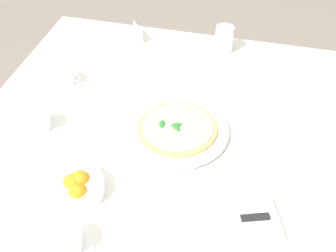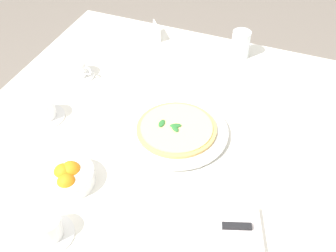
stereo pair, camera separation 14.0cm
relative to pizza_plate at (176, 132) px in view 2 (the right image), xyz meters
The scene contains 12 objects.
ground_plane 0.75m from the pizza_plate, ahead, with size 8.00×8.00×0.00m, color slate.
dining_table 0.15m from the pizza_plate, ahead, with size 1.20×1.20×0.74m.
pizza_plate is the anchor object (origin of this frame).
pizza 0.01m from the pizza_plate, 15.07° to the left, with size 0.25×0.25×0.02m.
coffee_cup_far_left 0.44m from the pizza_plate, 11.06° to the left, with size 0.13×0.13×0.07m.
coffee_cup_back_corner 0.48m from the pizza_plate, 19.13° to the right, with size 0.13×0.13×0.06m.
coffee_cup_right_edge 0.50m from the pizza_plate, 70.15° to the left, with size 0.13×0.13×0.07m.
water_glass_near_left 0.51m from the pizza_plate, 97.73° to the right, with size 0.07×0.07×0.10m.
napkin_folded 0.38m from the pizza_plate, 127.16° to the left, with size 0.25×0.20×0.02m.
dinner_knife 0.37m from the pizza_plate, 126.75° to the left, with size 0.19×0.08×0.01m.
citrus_bowl 0.37m from the pizza_plate, 54.75° to the left, with size 0.15×0.15×0.07m.
menu_card 0.59m from the pizza_plate, 61.12° to the right, with size 0.06×0.07×0.06m.
Camera 2 is at (-0.41, 0.97, 1.71)m, focal length 47.56 mm.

